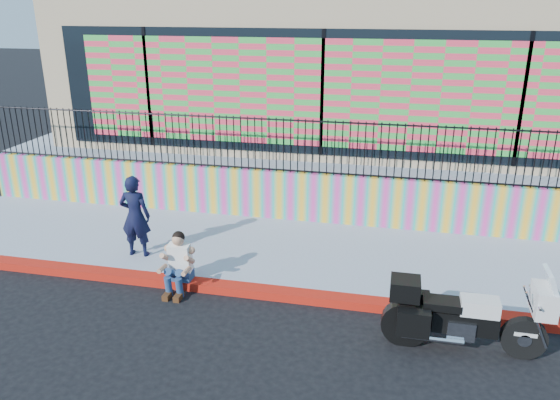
# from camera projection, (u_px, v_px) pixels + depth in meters

# --- Properties ---
(ground) EXTENTS (90.00, 90.00, 0.00)m
(ground) POSITION_uv_depth(u_px,v_px,m) (283.00, 298.00, 9.38)
(ground) COLOR black
(ground) RESTS_ON ground
(red_curb) EXTENTS (16.00, 0.30, 0.15)m
(red_curb) POSITION_uv_depth(u_px,v_px,m) (283.00, 294.00, 9.36)
(red_curb) COLOR #B8140D
(red_curb) RESTS_ON ground
(sidewalk) EXTENTS (16.00, 3.00, 0.15)m
(sidewalk) POSITION_uv_depth(u_px,v_px,m) (301.00, 253.00, 10.87)
(sidewalk) COLOR #8890A3
(sidewalk) RESTS_ON ground
(mural_wall) EXTENTS (16.00, 0.20, 1.10)m
(mural_wall) POSITION_uv_depth(u_px,v_px,m) (314.00, 197.00, 12.12)
(mural_wall) COLOR #E43CA1
(mural_wall) RESTS_ON sidewalk
(metal_fence) EXTENTS (15.80, 0.04, 1.20)m
(metal_fence) POSITION_uv_depth(u_px,v_px,m) (315.00, 147.00, 11.73)
(metal_fence) COLOR black
(metal_fence) RESTS_ON mural_wall
(elevated_platform) EXTENTS (16.00, 10.00, 1.25)m
(elevated_platform) POSITION_uv_depth(u_px,v_px,m) (340.00, 145.00, 16.82)
(elevated_platform) COLOR #8890A3
(elevated_platform) RESTS_ON ground
(storefront_building) EXTENTS (14.00, 8.06, 4.00)m
(storefront_building) POSITION_uv_depth(u_px,v_px,m) (343.00, 58.00, 15.72)
(storefront_building) COLOR tan
(storefront_building) RESTS_ON elevated_platform
(police_motorcycle) EXTENTS (2.28, 0.75, 1.42)m
(police_motorcycle) POSITION_uv_depth(u_px,v_px,m) (462.00, 314.00, 7.80)
(police_motorcycle) COLOR black
(police_motorcycle) RESTS_ON ground
(police_officer) EXTENTS (0.61, 0.42, 1.61)m
(police_officer) POSITION_uv_depth(u_px,v_px,m) (135.00, 216.00, 10.38)
(police_officer) COLOR black
(police_officer) RESTS_ON sidewalk
(seated_man) EXTENTS (0.54, 0.71, 1.06)m
(seated_man) POSITION_uv_depth(u_px,v_px,m) (177.00, 269.00, 9.44)
(seated_man) COLOR navy
(seated_man) RESTS_ON ground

